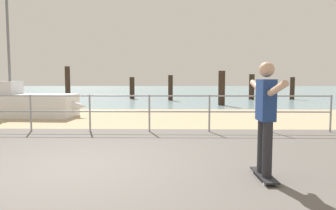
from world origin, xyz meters
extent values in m
cube|color=#605B56|center=(0.00, -1.00, 0.00)|extent=(24.00, 10.00, 0.04)
cube|color=tan|center=(0.00, 7.00, 0.00)|extent=(24.00, 6.00, 0.04)
cube|color=#75939E|center=(0.00, 35.00, 0.00)|extent=(72.00, 50.00, 0.04)
cylinder|color=gray|center=(-2.43, 3.60, 0.53)|extent=(0.05, 0.05, 1.05)
cylinder|color=gray|center=(-0.76, 3.60, 0.53)|extent=(0.05, 0.05, 1.05)
cylinder|color=gray|center=(0.92, 3.60, 0.53)|extent=(0.05, 0.05, 1.05)
cylinder|color=gray|center=(2.59, 3.60, 0.53)|extent=(0.05, 0.05, 1.05)
cylinder|color=gray|center=(4.27, 3.60, 0.53)|extent=(0.05, 0.05, 1.05)
cylinder|color=gray|center=(5.94, 3.60, 0.53)|extent=(0.05, 0.05, 1.05)
cylinder|color=gray|center=(-0.76, 3.60, 1.02)|extent=(13.39, 0.04, 0.04)
cylinder|color=gray|center=(-0.76, 3.60, 0.58)|extent=(13.39, 0.04, 0.04)
cube|color=silver|center=(-4.47, 6.91, 0.45)|extent=(4.47, 1.64, 0.90)
cone|color=silver|center=(-2.27, 6.79, 0.45)|extent=(1.14, 0.82, 0.77)
cylinder|color=slate|center=(-4.77, 6.93, 2.99)|extent=(0.10, 0.10, 4.18)
cube|color=silver|center=(-5.07, 6.94, 1.15)|extent=(1.25, 0.96, 0.50)
cube|color=black|center=(2.94, -0.49, 0.07)|extent=(0.22, 0.81, 0.02)
cylinder|color=silver|center=(3.03, -0.77, 0.03)|extent=(0.03, 0.06, 0.06)
cylinder|color=silver|center=(2.87, -0.78, 0.03)|extent=(0.03, 0.06, 0.06)
cylinder|color=silver|center=(3.02, -0.21, 0.03)|extent=(0.03, 0.06, 0.06)
cylinder|color=silver|center=(2.86, -0.22, 0.03)|extent=(0.03, 0.06, 0.06)
cylinder|color=#26262B|center=(2.95, -0.61, 0.48)|extent=(0.14, 0.14, 0.80)
cylinder|color=#26262B|center=(2.94, -0.37, 0.48)|extent=(0.14, 0.14, 0.80)
cube|color=navy|center=(2.94, -0.49, 1.18)|extent=(0.21, 0.37, 0.60)
sphere|color=tan|center=(2.94, -0.49, 1.62)|extent=(0.22, 0.22, 0.22)
cylinder|color=tan|center=(2.96, -0.94, 1.36)|extent=(0.11, 0.56, 0.23)
cylinder|color=tan|center=(2.93, -0.05, 1.36)|extent=(0.11, 0.56, 0.23)
cylinder|color=#332319|center=(-4.47, 12.58, 1.10)|extent=(0.29, 0.29, 2.20)
cylinder|color=#332319|center=(-1.56, 18.22, 0.81)|extent=(0.37, 0.37, 1.63)
cylinder|color=#332319|center=(1.35, 16.39, 0.88)|extent=(0.32, 0.32, 1.75)
cylinder|color=#332319|center=(4.26, 12.39, 0.97)|extent=(0.37, 0.37, 1.94)
cylinder|color=#332319|center=(7.17, 17.40, 0.91)|extent=(0.38, 0.38, 1.83)
cylinder|color=#332319|center=(10.08, 17.44, 0.81)|extent=(0.32, 0.32, 1.62)
camera|label=1|loc=(1.62, -5.01, 1.49)|focal=33.19mm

